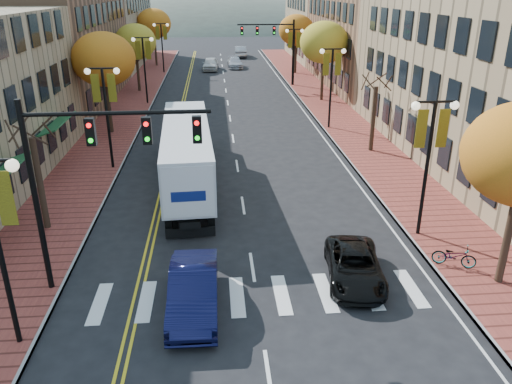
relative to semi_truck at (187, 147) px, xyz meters
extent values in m
plane|color=black|center=(2.86, -13.31, -2.11)|extent=(200.00, 200.00, 0.00)
cube|color=brown|center=(-6.14, 19.19, -2.04)|extent=(4.00, 85.00, 0.15)
cube|color=brown|center=(11.86, 19.19, -2.04)|extent=(4.00, 85.00, 0.15)
cube|color=brown|center=(-14.14, 22.69, 3.39)|extent=(12.00, 24.00, 11.00)
cube|color=#9E8966|center=(-14.14, 47.69, 2.64)|extent=(12.00, 26.00, 9.50)
cube|color=brown|center=(21.36, 28.69, 2.89)|extent=(15.00, 24.00, 10.00)
cube|color=#9E8966|center=(21.36, 50.69, 3.39)|extent=(15.00, 20.00, 11.00)
cylinder|color=#382619|center=(-6.14, -5.31, 0.14)|extent=(0.28, 0.28, 4.20)
cylinder|color=#382619|center=(-6.14, 10.69, 0.49)|extent=(0.28, 0.28, 4.90)
ellipsoid|color=orange|center=(-6.14, 10.69, 3.35)|extent=(4.48, 4.48, 3.81)
cylinder|color=#382619|center=(-6.14, 26.69, 0.31)|extent=(0.28, 0.28, 4.55)
ellipsoid|color=gold|center=(-6.14, 26.69, 2.96)|extent=(4.16, 4.16, 3.54)
cylinder|color=#382619|center=(-6.14, 44.69, 0.56)|extent=(0.28, 0.28, 5.04)
ellipsoid|color=orange|center=(-6.14, 44.69, 3.51)|extent=(4.61, 4.61, 3.92)
cylinder|color=#382619|center=(11.86, -11.31, 0.31)|extent=(0.28, 0.28, 4.55)
cylinder|color=#382619|center=(11.86, 4.69, 0.14)|extent=(0.28, 0.28, 4.20)
cylinder|color=#382619|center=(11.86, 20.69, 0.49)|extent=(0.28, 0.28, 4.90)
ellipsoid|color=gold|center=(11.86, 20.69, 3.35)|extent=(4.48, 4.48, 3.81)
cylinder|color=#382619|center=(11.86, 36.69, 0.42)|extent=(0.28, 0.28, 4.76)
ellipsoid|color=orange|center=(11.86, 36.69, 3.19)|extent=(4.35, 4.35, 3.70)
cylinder|color=black|center=(-4.64, -13.31, 0.89)|extent=(0.16, 0.16, 6.00)
sphere|color=#FFF2CC|center=(-3.84, -13.31, 3.74)|extent=(0.36, 0.36, 0.36)
cube|color=#B0A317|center=(-4.19, -13.31, 2.79)|extent=(0.45, 0.03, 1.60)
cylinder|color=black|center=(-4.64, 2.69, 0.89)|extent=(0.16, 0.16, 6.00)
cylinder|color=black|center=(-4.64, 2.69, 3.89)|extent=(1.60, 0.10, 0.10)
sphere|color=#FFF2CC|center=(-5.44, 2.69, 3.74)|extent=(0.36, 0.36, 0.36)
sphere|color=#FFF2CC|center=(-3.84, 2.69, 3.74)|extent=(0.36, 0.36, 0.36)
cube|color=#B0A317|center=(-5.09, 2.69, 2.79)|extent=(0.45, 0.03, 1.60)
cube|color=#B0A317|center=(-4.19, 2.69, 2.79)|extent=(0.45, 0.03, 1.60)
cylinder|color=black|center=(-4.64, 20.69, 0.89)|extent=(0.16, 0.16, 6.00)
cylinder|color=black|center=(-4.64, 20.69, 3.89)|extent=(1.60, 0.10, 0.10)
sphere|color=#FFF2CC|center=(-5.44, 20.69, 3.74)|extent=(0.36, 0.36, 0.36)
sphere|color=#FFF2CC|center=(-3.84, 20.69, 3.74)|extent=(0.36, 0.36, 0.36)
cube|color=#B0A317|center=(-5.09, 20.69, 2.79)|extent=(0.45, 0.03, 1.60)
cube|color=#B0A317|center=(-4.19, 20.69, 2.79)|extent=(0.45, 0.03, 1.60)
cylinder|color=black|center=(-4.64, 38.69, 0.89)|extent=(0.16, 0.16, 6.00)
cylinder|color=black|center=(-4.64, 38.69, 3.89)|extent=(1.60, 0.10, 0.10)
sphere|color=#FFF2CC|center=(-5.44, 38.69, 3.74)|extent=(0.36, 0.36, 0.36)
sphere|color=#FFF2CC|center=(-3.84, 38.69, 3.74)|extent=(0.36, 0.36, 0.36)
cube|color=#B0A317|center=(-5.09, 38.69, 2.79)|extent=(0.45, 0.03, 1.60)
cube|color=#B0A317|center=(-4.19, 38.69, 2.79)|extent=(0.45, 0.03, 1.60)
cylinder|color=black|center=(10.36, -7.31, 0.89)|extent=(0.16, 0.16, 6.00)
cylinder|color=black|center=(10.36, -7.31, 3.89)|extent=(1.60, 0.10, 0.10)
sphere|color=#FFF2CC|center=(9.56, -7.31, 3.74)|extent=(0.36, 0.36, 0.36)
sphere|color=#FFF2CC|center=(11.16, -7.31, 3.74)|extent=(0.36, 0.36, 0.36)
cube|color=#B0A317|center=(9.91, -7.31, 2.79)|extent=(0.45, 0.03, 1.60)
cube|color=#B0A317|center=(10.81, -7.31, 2.79)|extent=(0.45, 0.03, 1.60)
cylinder|color=black|center=(10.36, 10.69, 0.89)|extent=(0.16, 0.16, 6.00)
cylinder|color=black|center=(10.36, 10.69, 3.89)|extent=(1.60, 0.10, 0.10)
sphere|color=#FFF2CC|center=(9.56, 10.69, 3.74)|extent=(0.36, 0.36, 0.36)
sphere|color=#FFF2CC|center=(11.16, 10.69, 3.74)|extent=(0.36, 0.36, 0.36)
cube|color=#B0A317|center=(9.91, 10.69, 2.79)|extent=(0.45, 0.03, 1.60)
cube|color=#B0A317|center=(10.81, 10.69, 2.79)|extent=(0.45, 0.03, 1.60)
cylinder|color=black|center=(10.36, 28.69, 0.89)|extent=(0.16, 0.16, 6.00)
cylinder|color=black|center=(10.36, 28.69, 3.89)|extent=(1.60, 0.10, 0.10)
sphere|color=#FFF2CC|center=(9.56, 28.69, 3.74)|extent=(0.36, 0.36, 0.36)
sphere|color=#FFF2CC|center=(11.16, 28.69, 3.74)|extent=(0.36, 0.36, 0.36)
cube|color=#B0A317|center=(9.91, 28.69, 2.79)|extent=(0.45, 0.03, 1.60)
cube|color=#B0A317|center=(10.81, 28.69, 2.79)|extent=(0.45, 0.03, 1.60)
cylinder|color=black|center=(-4.54, -10.31, 1.39)|extent=(0.20, 0.20, 7.00)
cylinder|color=black|center=(-1.54, -10.31, 4.39)|extent=(6.00, 0.14, 0.14)
cube|color=black|center=(-2.44, -10.31, 3.79)|extent=(0.30, 0.25, 0.90)
sphere|color=#FF0C0C|center=(-2.44, -10.45, 4.04)|extent=(0.16, 0.16, 0.16)
cube|color=black|center=(-0.64, -10.31, 3.79)|extent=(0.30, 0.25, 0.90)
sphere|color=#FF0C0C|center=(-0.64, -10.45, 4.04)|extent=(0.16, 0.16, 0.16)
cube|color=black|center=(0.98, -10.31, 3.79)|extent=(0.30, 0.25, 0.90)
sphere|color=#FF0C0C|center=(0.98, -10.45, 4.04)|extent=(0.16, 0.16, 0.16)
cylinder|color=black|center=(10.26, 28.69, 1.39)|extent=(0.20, 0.20, 7.00)
cylinder|color=black|center=(7.26, 28.69, 4.39)|extent=(6.00, 0.14, 0.14)
cube|color=black|center=(8.16, 28.69, 3.79)|extent=(0.30, 0.25, 0.90)
sphere|color=#FF0C0C|center=(8.16, 28.55, 4.04)|extent=(0.16, 0.16, 0.16)
cube|color=black|center=(6.36, 28.69, 3.79)|extent=(0.30, 0.25, 0.90)
sphere|color=#FF0C0C|center=(6.36, 28.55, 4.04)|extent=(0.16, 0.16, 0.16)
cube|color=black|center=(4.74, 28.69, 3.79)|extent=(0.30, 0.25, 0.90)
sphere|color=#FF0C0C|center=(4.74, 28.55, 4.04)|extent=(0.16, 0.16, 0.16)
cube|color=black|center=(0.06, -1.15, -1.34)|extent=(1.52, 11.77, 0.32)
cube|color=silver|center=(0.06, -1.15, 0.24)|extent=(2.96, 11.84, 2.53)
cube|color=black|center=(-0.32, 6.06, -0.62)|extent=(2.40, 2.82, 2.26)
cylinder|color=black|center=(-0.64, -5.89, -1.66)|extent=(0.36, 0.92, 0.90)
cylinder|color=black|center=(1.25, -5.79, -1.66)|extent=(0.36, 0.92, 0.90)
cylinder|color=black|center=(-0.70, -4.81, -1.66)|extent=(0.36, 0.92, 0.90)
cylinder|color=black|center=(1.20, -4.71, -1.66)|extent=(0.36, 0.92, 0.90)
cylinder|color=black|center=(-1.21, 4.93, -1.66)|extent=(0.36, 0.92, 0.90)
cylinder|color=black|center=(0.69, 5.03, -1.66)|extent=(0.36, 0.92, 0.90)
cylinder|color=black|center=(-1.31, 6.91, -1.66)|extent=(0.36, 0.92, 0.90)
cylinder|color=black|center=(0.58, 7.01, -1.66)|extent=(0.36, 0.92, 0.90)
imported|color=black|center=(0.67, -11.92, -1.35)|extent=(1.65, 4.63, 1.52)
imported|color=black|center=(6.59, -10.56, -1.51)|extent=(2.55, 4.52, 1.19)
imported|color=silver|center=(1.28, 40.68, -1.29)|extent=(2.28, 4.95, 1.64)
imported|color=#B2B2BA|center=(4.55, 42.52, -1.42)|extent=(2.05, 4.78, 1.37)
imported|color=#A4A3AB|center=(5.97, 53.54, -1.29)|extent=(1.97, 5.07, 1.64)
imported|color=gray|center=(10.66, -10.12, -1.53)|extent=(1.73, 1.20, 0.86)
camera|label=1|loc=(1.56, -26.31, 8.15)|focal=35.00mm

